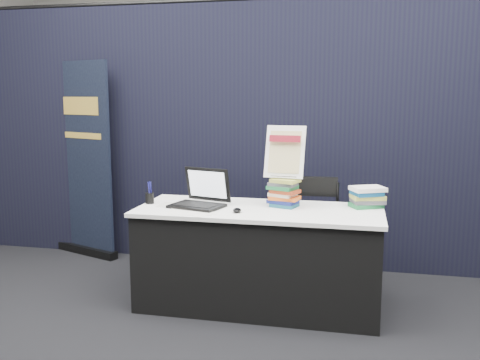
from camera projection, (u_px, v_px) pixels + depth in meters
name	position (u px, v px, depth m)	size (l,w,h in m)	color
floor	(243.00, 337.00, 3.53)	(8.00, 8.00, 0.00)	black
wall_back	(307.00, 82.00, 7.10)	(8.00, 0.02, 3.50)	#B7B4AD
drape_partition	(280.00, 137.00, 4.88)	(6.00, 0.08, 2.40)	black
display_table	(259.00, 257.00, 4.00)	(1.80, 0.75, 0.75)	black
laptop	(199.00, 198.00, 4.01)	(0.43, 0.39, 0.28)	black
mouse	(237.00, 210.00, 3.80)	(0.06, 0.10, 0.03)	black
brochure_left	(176.00, 205.00, 4.04)	(0.27, 0.19, 0.00)	silver
brochure_mid	(197.00, 212.00, 3.81)	(0.27, 0.19, 0.00)	white
brochure_right	(191.00, 212.00, 3.82)	(0.32, 0.22, 0.00)	white
pen_cup	(150.00, 198.00, 4.11)	(0.07, 0.07, 0.08)	black
book_stack_tall	(284.00, 193.00, 3.98)	(0.23, 0.20, 0.21)	#1A5264
book_stack_short	(367.00, 197.00, 3.96)	(0.27, 0.24, 0.16)	#1D6F3B
info_sign	(285.00, 152.00, 3.96)	(0.31, 0.16, 0.40)	black
pullup_banner	(83.00, 170.00, 5.25)	(0.79, 0.38, 1.90)	black
stacking_chair	(310.00, 231.00, 4.24)	(0.44, 0.45, 0.92)	black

